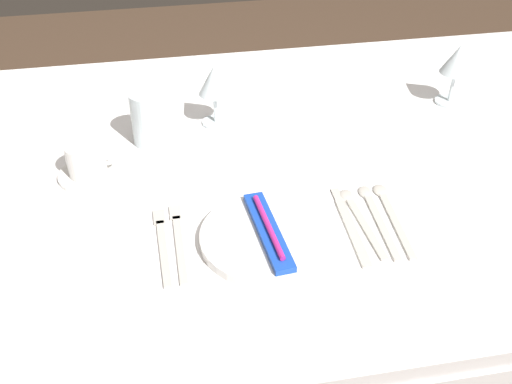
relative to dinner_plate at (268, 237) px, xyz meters
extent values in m
plane|color=#4C3828|center=(0.04, 0.25, -0.75)|extent=(6.00, 6.00, 0.00)
cube|color=white|center=(0.04, 0.25, -0.03)|extent=(1.80, 1.10, 0.04)
cube|color=white|center=(0.04, 0.80, -0.14)|extent=(1.80, 0.01, 0.18)
cylinder|color=brown|center=(0.84, 0.70, -0.40)|extent=(0.07, 0.07, 0.70)
cylinder|color=white|center=(0.00, 0.00, 0.00)|extent=(0.24, 0.24, 0.02)
cube|color=blue|center=(0.00, 0.00, 0.02)|extent=(0.05, 0.21, 0.01)
cylinder|color=#CC268C|center=(0.00, 0.00, 0.03)|extent=(0.02, 0.17, 0.01)
cube|color=beige|center=(-0.16, 0.01, -0.01)|extent=(0.01, 0.18, 0.00)
cube|color=beige|center=(-0.16, 0.11, -0.01)|extent=(0.02, 0.04, 0.00)
cube|color=beige|center=(-0.18, 0.00, -0.01)|extent=(0.02, 0.17, 0.00)
cube|color=beige|center=(-0.19, 0.10, -0.01)|extent=(0.02, 0.04, 0.00)
cube|color=beige|center=(0.15, -0.01, -0.01)|extent=(0.02, 0.18, 0.00)
cube|color=beige|center=(0.16, 0.10, -0.01)|extent=(0.02, 0.06, 0.00)
cube|color=beige|center=(0.18, 0.00, -0.01)|extent=(0.02, 0.17, 0.00)
ellipsoid|color=beige|center=(0.18, 0.10, -0.01)|extent=(0.03, 0.04, 0.01)
cube|color=beige|center=(0.21, 0.00, -0.01)|extent=(0.02, 0.18, 0.00)
ellipsoid|color=beige|center=(0.22, 0.10, -0.01)|extent=(0.03, 0.04, 0.01)
cube|color=beige|center=(0.24, 0.00, -0.01)|extent=(0.02, 0.19, 0.00)
ellipsoid|color=beige|center=(0.25, 0.10, -0.01)|extent=(0.03, 0.04, 0.01)
cylinder|color=white|center=(-0.32, 0.26, 0.00)|extent=(0.12, 0.12, 0.01)
cylinder|color=white|center=(-0.32, 0.26, 0.03)|extent=(0.08, 0.08, 0.07)
torus|color=white|center=(-0.28, 0.26, 0.04)|extent=(0.05, 0.01, 0.05)
cylinder|color=silver|center=(0.53, 0.42, -0.01)|extent=(0.07, 0.07, 0.01)
cylinder|color=silver|center=(0.53, 0.42, 0.03)|extent=(0.01, 0.01, 0.07)
cone|color=silver|center=(0.53, 0.42, 0.11)|extent=(0.07, 0.07, 0.07)
cylinder|color=silver|center=(-0.04, 0.42, -0.01)|extent=(0.06, 0.06, 0.01)
cylinder|color=silver|center=(-0.04, 0.42, 0.03)|extent=(0.01, 0.01, 0.07)
cone|color=silver|center=(-0.04, 0.42, 0.10)|extent=(0.07, 0.07, 0.07)
cylinder|color=silver|center=(-0.19, 0.37, 0.05)|extent=(0.07, 0.07, 0.12)
camera|label=1|loc=(-0.17, -0.79, 0.71)|focal=42.54mm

